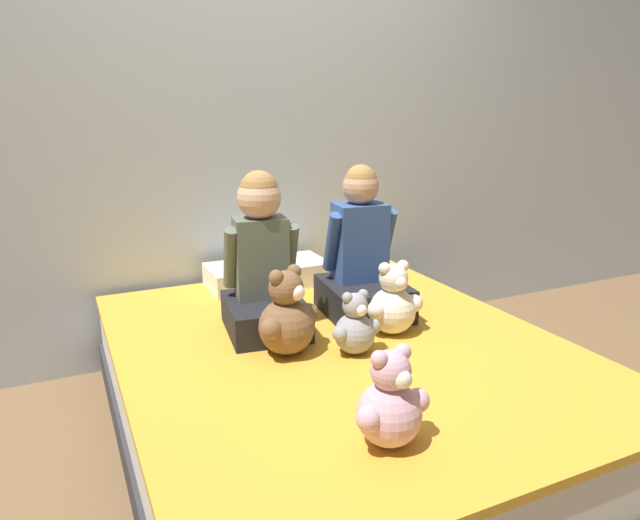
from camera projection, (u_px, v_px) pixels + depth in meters
name	position (u px, v px, depth m)	size (l,w,h in m)	color
ground_plane	(339.00, 436.00, 2.26)	(14.00, 14.00, 0.00)	brown
wall_behind_bed	(247.00, 109.00, 2.84)	(8.00, 0.06, 2.50)	silver
bed	(339.00, 391.00, 2.21)	(1.61, 1.93, 0.40)	#2D2D33
child_on_left	(262.00, 267.00, 2.23)	(0.34, 0.40, 0.63)	black
child_on_right	(362.00, 260.00, 2.41)	(0.37, 0.41, 0.63)	black
teddy_bear_held_by_left_child	(287.00, 318.00, 2.04)	(0.25, 0.20, 0.32)	brown
teddy_bear_held_by_right_child	(393.00, 304.00, 2.22)	(0.24, 0.18, 0.29)	silver
teddy_bear_between_children	(355.00, 327.00, 2.04)	(0.20, 0.15, 0.24)	#939399
teddy_bear_at_foot_of_bed	(390.00, 404.00, 1.49)	(0.23, 0.17, 0.28)	#DBA3B2
pillow_at_headboard	(268.00, 274.00, 2.83)	(0.59, 0.29, 0.11)	white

